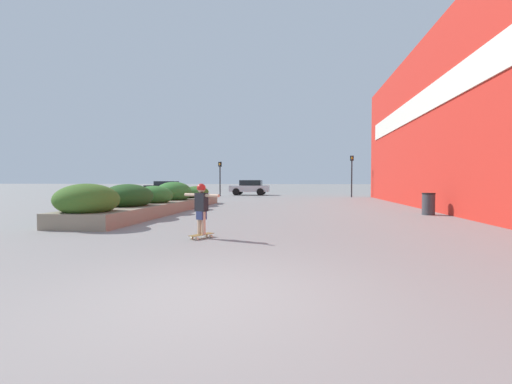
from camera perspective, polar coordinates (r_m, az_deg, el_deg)
The scene contains 11 objects.
ground_plane at distance 4.39m, azimuth -8.61°, elevation -17.01°, with size 300.00×300.00×0.00m, color gray.
building_wall_right at distance 16.47m, azimuth 30.82°, elevation 11.76°, with size 0.67×32.18×8.64m.
planter_box at distance 16.25m, azimuth -15.83°, elevation -1.23°, with size 2.10×12.88×1.38m.
skateboard at distance 8.62m, azimuth -9.06°, elevation -7.15°, with size 0.52×0.70×0.10m.
skateboarder at distance 8.53m, azimuth -9.09°, elevation -1.92°, with size 1.06×0.65×1.26m.
trash_bin at distance 15.99m, azimuth 26.81°, elevation -1.78°, with size 0.52×0.52×0.92m.
car_leftmost at distance 41.31m, azimuth -14.86°, elevation 0.85°, with size 4.47×1.96×1.39m.
car_center_left at distance 34.10m, azimuth -1.01°, elevation 0.81°, with size 3.83×2.01×1.49m.
car_center_right at distance 40.79m, azimuth 28.83°, elevation 0.84°, with size 4.08×2.01×1.65m.
traffic_light_left at distance 31.68m, azimuth -6.03°, elevation 3.24°, with size 0.28×0.30×3.18m.
traffic_light_right at distance 31.00m, azimuth 15.68°, elevation 3.71°, with size 0.28×0.30×3.62m.
Camera 1 is at (1.16, -3.99, 1.42)m, focal length 24.00 mm.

